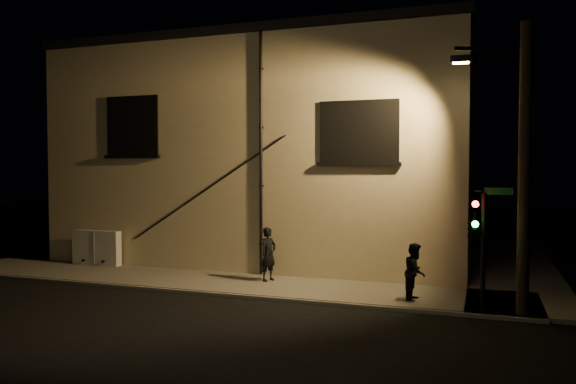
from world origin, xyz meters
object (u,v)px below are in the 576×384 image
at_px(pedestrian_b, 415,272).
at_px(streetlamp_pole, 521,163).
at_px(pedestrian_a, 268,254).
at_px(traffic_signal, 475,228).
at_px(utility_cabinet, 97,248).

xyz_separation_m(pedestrian_b, streetlamp_pole, (2.65, -0.63, 3.01)).
bearing_deg(pedestrian_a, pedestrian_b, -81.30).
relative_size(pedestrian_a, traffic_signal, 0.55).
relative_size(utility_cabinet, pedestrian_a, 1.14).
height_order(pedestrian_b, streetlamp_pole, streetlamp_pole).
height_order(pedestrian_a, pedestrian_b, pedestrian_a).
xyz_separation_m(utility_cabinet, traffic_signal, (13.73, -2.51, 1.47)).
distance_m(pedestrian_a, traffic_signal, 6.80).
bearing_deg(utility_cabinet, pedestrian_b, -8.44).
bearing_deg(pedestrian_a, streetlamp_pole, -81.42).
bearing_deg(utility_cabinet, pedestrian_a, -5.28).
bearing_deg(streetlamp_pole, pedestrian_a, 166.77).
relative_size(utility_cabinet, pedestrian_b, 1.26).
distance_m(utility_cabinet, traffic_signal, 14.04).
relative_size(pedestrian_a, pedestrian_b, 1.10).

